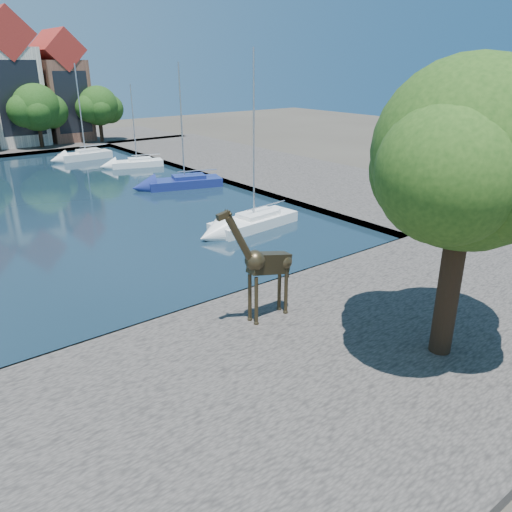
{
  "coord_description": "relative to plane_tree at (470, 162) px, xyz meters",
  "views": [
    {
      "loc": [
        -8.09,
        -17.66,
        10.75
      ],
      "look_at": [
        4.08,
        -2.0,
        3.02
      ],
      "focal_mm": 35.0,
      "sensor_mm": 36.0,
      "label": 1
    }
  ],
  "objects": [
    {
      "name": "water_basin",
      "position": [
        -7.62,
        33.01,
        -7.63
      ],
      "size": [
        38.0,
        50.0,
        0.08
      ],
      "primitive_type": "cube",
      "color": "black",
      "rests_on": "ground"
    },
    {
      "name": "sailboat_right_d",
      "position": [
        4.56,
        50.0,
        -6.96
      ],
      "size": [
        5.89,
        2.32,
        10.56
      ],
      "color": "silver",
      "rests_on": "water_basin"
    },
    {
      "name": "giraffe_statue",
      "position": [
        -3.8,
        6.12,
        -4.66
      ],
      "size": [
        3.56,
        0.61,
        5.1
      ],
      "color": "#362D1B",
      "rests_on": "near_quay"
    },
    {
      "name": "far_tree_east",
      "position": [
        2.49,
        59.5,
        -2.43
      ],
      "size": [
        7.54,
        5.8,
        7.84
      ],
      "color": "#332114",
      "rests_on": "far_quay"
    },
    {
      "name": "right_quay",
      "position": [
        17.38,
        33.01,
        -7.42
      ],
      "size": [
        14.0,
        52.0,
        0.5
      ],
      "primitive_type": "cube",
      "color": "#514C46",
      "rests_on": "ground"
    },
    {
      "name": "sailboat_right_a",
      "position": [
        4.38,
        17.42,
        -7.03
      ],
      "size": [
        6.71,
        2.96,
        11.54
      ],
      "color": "white",
      "rests_on": "water_basin"
    },
    {
      "name": "townhouse_east_end",
      "position": [
        7.38,
        64.99,
        -0.56
      ],
      "size": [
        5.44,
        9.18,
        14.43
      ],
      "color": "brown",
      "rests_on": "far_quay"
    },
    {
      "name": "far_tree_far_east",
      "position": [
        10.48,
        59.5,
        -2.6
      ],
      "size": [
        6.76,
        5.2,
        7.36
      ],
      "color": "#332114",
      "rests_on": "far_quay"
    },
    {
      "name": "sailboat_right_b",
      "position": [
        6.63,
        30.7,
        -7.0
      ],
      "size": [
        6.97,
        4.11,
        10.69
      ],
      "color": "navy",
      "rests_on": "water_basin"
    },
    {
      "name": "sailboat_right_c",
      "position": [
        7.38,
        42.24,
        -7.09
      ],
      "size": [
        5.75,
        3.38,
        8.56
      ],
      "color": "white",
      "rests_on": "water_basin"
    },
    {
      "name": "townhouse_east_mid",
      "position": [
        0.88,
        64.99,
        0.43
      ],
      "size": [
        6.43,
        9.18,
        16.65
      ],
      "color": "beige",
      "rests_on": "far_quay"
    },
    {
      "name": "ground",
      "position": [
        -7.62,
        9.01,
        -7.67
      ],
      "size": [
        160.0,
        160.0,
        0.0
      ],
      "primitive_type": "plane",
      "color": "#38332B",
      "rests_on": "ground"
    },
    {
      "name": "plane_tree",
      "position": [
        0.0,
        0.0,
        0.0
      ],
      "size": [
        8.32,
        6.4,
        10.62
      ],
      "color": "#332114",
      "rests_on": "near_quay"
    },
    {
      "name": "near_quay",
      "position": [
        -7.62,
        2.01,
        -7.42
      ],
      "size": [
        50.0,
        14.0,
        0.5
      ],
      "primitive_type": "cube",
      "color": "#514C46",
      "rests_on": "ground"
    }
  ]
}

